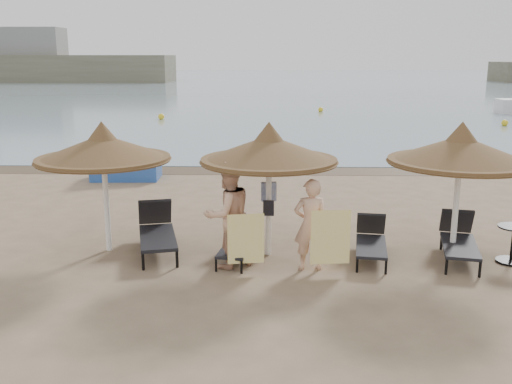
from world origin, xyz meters
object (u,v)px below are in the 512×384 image
Objects in this scene: lounger_far_left at (157,230)px; lounger_near_right at (371,240)px; palapa_center at (269,150)px; lounger_near_left at (239,241)px; person_right at (311,217)px; palapa_right at (461,151)px; pedal_boat at (126,167)px; lounger_far_right at (459,239)px; side_table at (512,245)px; palapa_left at (103,148)px; person_left at (228,206)px.

lounger_far_left is 1.22× the size of lounger_near_right.
palapa_center is 1.61× the size of lounger_near_left.
lounger_near_right is at bearing -154.66° from person_right.
pedal_boat is (-8.35, 7.39, -1.81)m from palapa_right.
lounger_far_right is 2.76× the size of side_table.
palapa_right is at bearing -2.85° from palapa_center.
pedal_boat is at bearing 138.48° from palapa_right.
person_right is at bearing -14.88° from lounger_near_left.
person_right reaches higher than lounger_near_right.
palapa_center is at bearing 175.91° from side_table.
pedal_boat is at bearing 141.53° from lounger_near_right.
pedal_boat is (-6.76, 7.28, 0.02)m from lounger_near_right.
palapa_left is at bearing -169.45° from lounger_far_right.
palapa_right is (3.64, -0.18, 0.03)m from palapa_center.
person_left is 8.85m from pedal_boat.
lounger_far_left is at bearing -22.94° from person_right.
person_left is at bearing -65.76° from pedal_boat.
palapa_center is 3.71× the size of side_table.
palapa_right is at bearing -43.85° from pedal_boat.
person_left is (1.55, -0.91, 0.76)m from lounger_far_left.
lounger_near_right is 1.61m from person_right.
person_left reaches higher than lounger_far_right.
lounger_near_left is at bearing 179.87° from palapa_right.
lounger_near_right is (2.05, -0.07, -1.80)m from palapa_center.
lounger_near_left is at bearing -63.16° from pedal_boat.
person_right is (-2.86, -0.62, -1.16)m from palapa_right.
person_left reaches higher than pedal_boat.
lounger_far_right is 0.86× the size of person_left.
palapa_center reaches higher than lounger_far_right.
palapa_left is at bearing -52.93° from person_left.
lounger_near_left is (-0.58, -0.17, -1.82)m from palapa_center.
lounger_far_right is 0.92× the size of pedal_boat.
palapa_right is (6.95, -0.36, 0.04)m from palapa_left.
person_left is at bearing -18.40° from palapa_left.
palapa_left reaches higher than pedal_boat.
palapa_center is at bearing -50.01° from person_right.
lounger_near_right is (2.64, 0.10, 0.02)m from lounger_near_left.
palapa_center reaches higher than person_left.
side_table is (4.74, -0.34, -1.80)m from palapa_center.
lounger_far_left reaches higher than lounger_near_left.
palapa_center is 1.24× the size of pedal_boat.
side_table is (2.69, -0.27, -0.00)m from lounger_near_right.
person_left reaches higher than side_table.
lounger_near_left is 8.45m from pedal_boat.
pedal_boat is (-1.40, 7.03, -1.76)m from palapa_left.
lounger_far_right reaches higher than side_table.
palapa_center is 1.59m from person_right.
palapa_center is at bearing -59.20° from pedal_boat.
person_right is 9.73m from pedal_boat.
side_table is (7.05, -0.57, -0.08)m from lounger_far_left.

